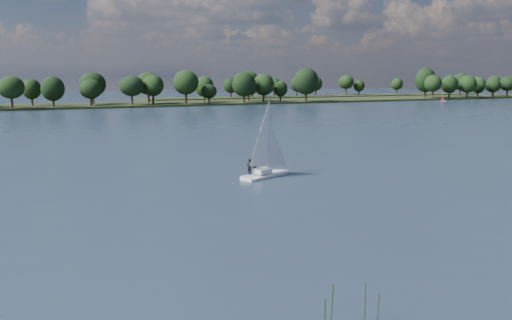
{
  "coord_description": "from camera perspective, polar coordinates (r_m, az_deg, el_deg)",
  "views": [
    {
      "loc": [
        -29.47,
        -27.04,
        12.26
      ],
      "look_at": [
        0.34,
        31.79,
        2.5
      ],
      "focal_mm": 40.0,
      "sensor_mm": 36.0,
      "label": 1
    }
  ],
  "objects": [
    {
      "name": "treeline",
      "position": [
        235.93,
        -21.33,
        6.85
      ],
      "size": [
        563.18,
        73.79,
        18.51
      ],
      "color": "black",
      "rests_on": "ground"
    },
    {
      "name": "far_shore_back",
      "position": [
        344.15,
        6.59,
        6.32
      ],
      "size": [
        220.0,
        30.0,
        1.4
      ],
      "primitive_type": "cube",
      "color": "black",
      "rests_on": "ground"
    },
    {
      "name": "dinghy_orange",
      "position": [
        293.99,
        18.24,
        5.8
      ],
      "size": [
        2.84,
        1.99,
        4.23
      ],
      "rotation": [
        0.0,
        0.0,
        -0.4
      ],
      "color": "silver",
      "rests_on": "ground"
    },
    {
      "name": "far_shore",
      "position": [
        241.16,
        -19.9,
        5.0
      ],
      "size": [
        660.0,
        40.0,
        1.5
      ],
      "primitive_type": "cube",
      "color": "black",
      "rests_on": "ground"
    },
    {
      "name": "ground",
      "position": [
        130.99,
        -13.77,
        2.8
      ],
      "size": [
        700.0,
        700.0,
        0.0
      ],
      "primitive_type": "plane",
      "color": "#233342",
      "rests_on": "ground"
    },
    {
      "name": "sailboat",
      "position": [
        69.15,
        0.87,
        0.47
      ],
      "size": [
        7.59,
        4.74,
        9.69
      ],
      "rotation": [
        0.0,
        0.0,
        0.4
      ],
      "color": "white",
      "rests_on": "ground"
    }
  ]
}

